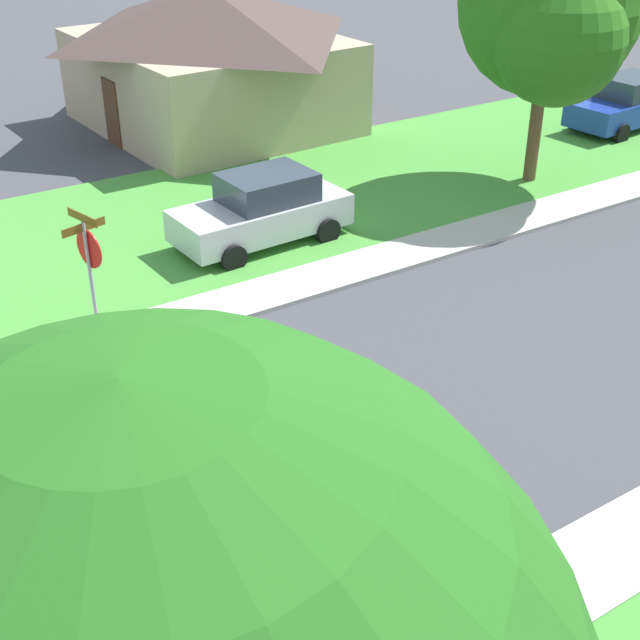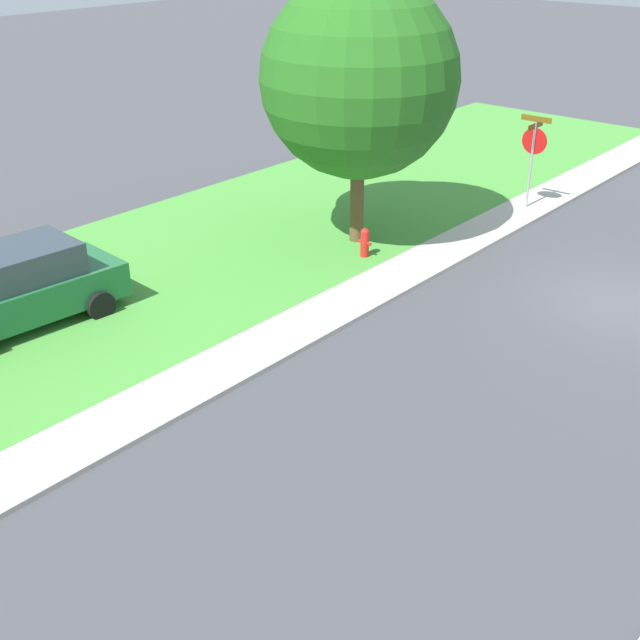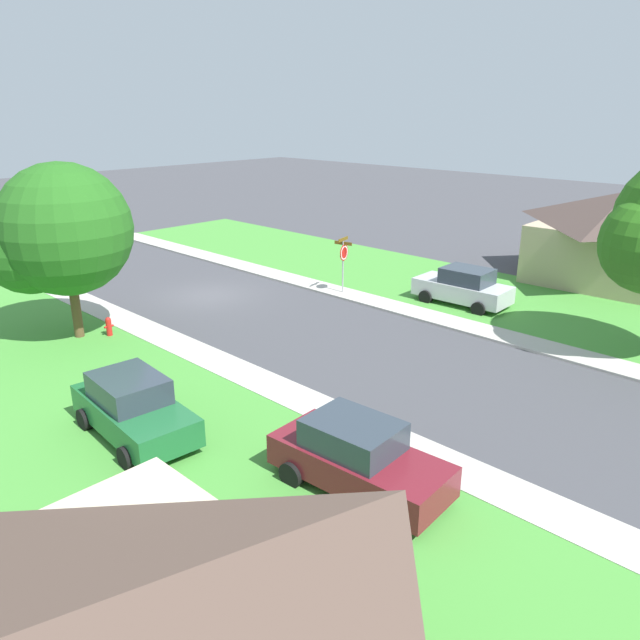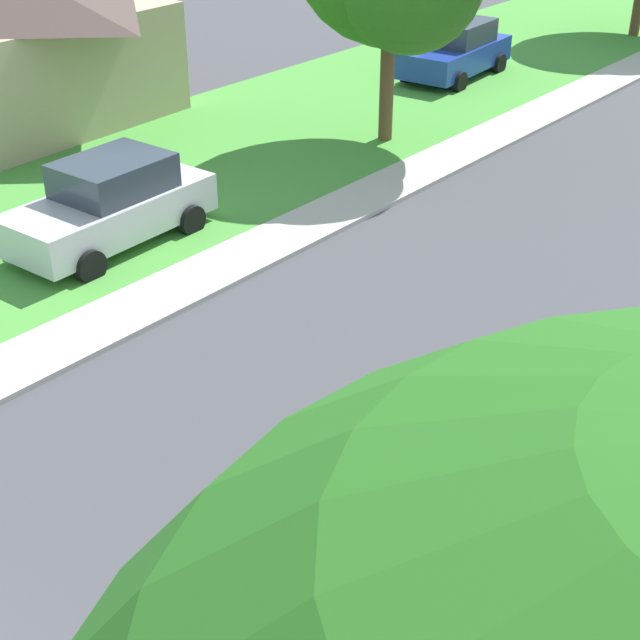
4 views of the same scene
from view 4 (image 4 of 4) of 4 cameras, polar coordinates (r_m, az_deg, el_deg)
The scene contains 4 objects.
sidewalk_west at distance 19.23m, azimuth -2.12°, elevation 5.11°, with size 1.40×56.00×0.10m, color #B7B2A8.
lawn_west at distance 22.41m, azimuth -11.24°, elevation 8.18°, with size 8.00×56.00×0.08m, color #479338.
car_blue_near_corner at distance 30.81m, azimuth 8.26°, elevation 15.90°, with size 2.28×4.42×1.76m.
car_silver_across_road at distance 19.08m, azimuth -12.60°, elevation 6.90°, with size 2.18×4.37×1.76m.
Camera 4 is at (7.02, -1.01, 8.00)m, focal length 52.70 mm.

